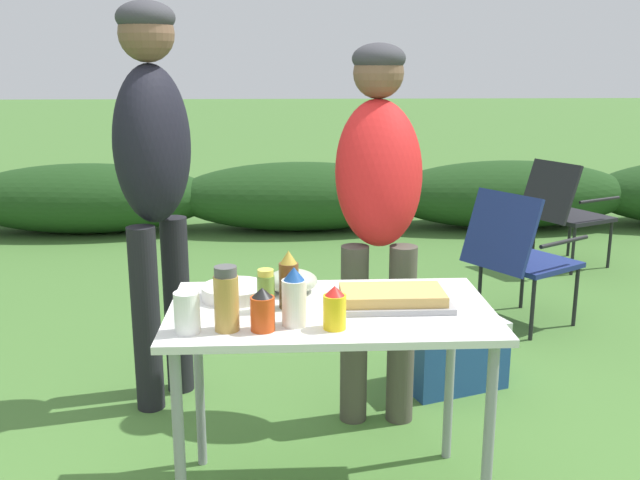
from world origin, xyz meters
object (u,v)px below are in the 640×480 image
object	(u,v)px
beer_bottle	(289,281)
standing_person_in_gray_fleece	(154,163)
camp_chair_green_behind_table	(564,208)
relish_jar	(266,291)
camp_chair_near_hedge	(518,252)
plate_stack	(235,292)
mustard_bottle	(336,308)
paper_cup_stack	(187,312)
standing_person_in_olive_jacket	(378,190)
mixing_bowl	(292,281)
cooler_box	(450,351)
spice_jar	(226,299)
hot_sauce_bottle	(263,310)
folding_table	(330,329)
mayo_bottle	(294,298)
food_tray	(392,298)

from	to	relation	value
beer_bottle	standing_person_in_gray_fleece	xyz separation A→B (m)	(-0.58, 0.84, 0.29)
standing_person_in_gray_fleece	camp_chair_green_behind_table	size ratio (longest dim) A/B	2.17
beer_bottle	relish_jar	bearing A→B (deg)	-156.73
beer_bottle	camp_chair_near_hedge	distance (m)	2.20
plate_stack	mustard_bottle	bearing A→B (deg)	-43.40
paper_cup_stack	standing_person_in_olive_jacket	world-z (taller)	standing_person_in_olive_jacket
mixing_bowl	cooler_box	world-z (taller)	mixing_bowl
cooler_box	spice_jar	bearing A→B (deg)	-150.28
hot_sauce_bottle	mixing_bowl	bearing A→B (deg)	75.91
folding_table	standing_person_in_gray_fleece	world-z (taller)	standing_person_in_gray_fleece
standing_person_in_gray_fleece	mixing_bowl	bearing A→B (deg)	-107.24
folding_table	mustard_bottle	bearing A→B (deg)	-89.00
folding_table	standing_person_in_gray_fleece	size ratio (longest dim) A/B	0.61
standing_person_in_olive_jacket	camp_chair_near_hedge	world-z (taller)	standing_person_in_olive_jacket
mustard_bottle	camp_chair_green_behind_table	world-z (taller)	mustard_bottle
standing_person_in_olive_jacket	relish_jar	bearing A→B (deg)	-119.28
beer_bottle	mustard_bottle	bearing A→B (deg)	-54.92
mustard_bottle	mayo_bottle	xyz separation A→B (m)	(-0.13, 0.04, 0.02)
plate_stack	relish_jar	xyz separation A→B (m)	(0.11, -0.14, 0.05)
folding_table	mixing_bowl	world-z (taller)	mixing_bowl
plate_stack	cooler_box	size ratio (longest dim) A/B	0.42
standing_person_in_gray_fleece	camp_chair_green_behind_table	bearing A→B (deg)	-21.02
relish_jar	standing_person_in_olive_jacket	size ratio (longest dim) A/B	0.09
paper_cup_stack	relish_jar	xyz separation A→B (m)	(0.24, 0.18, 0.01)
plate_stack	beer_bottle	distance (m)	0.23
camp_chair_green_behind_table	spice_jar	bearing A→B (deg)	-62.26
relish_jar	mayo_bottle	bearing A→B (deg)	-55.83
relish_jar	standing_person_in_olive_jacket	world-z (taller)	standing_person_in_olive_jacket
spice_jar	standing_person_in_olive_jacket	bearing A→B (deg)	56.99
food_tray	paper_cup_stack	bearing A→B (deg)	-161.97
mayo_bottle	hot_sauce_bottle	bearing A→B (deg)	-158.22
cooler_box	camp_chair_green_behind_table	bearing A→B (deg)	37.47
standing_person_in_olive_jacket	mayo_bottle	bearing A→B (deg)	-110.15
folding_table	standing_person_in_gray_fleece	xyz separation A→B (m)	(-0.72, 0.86, 0.46)
beer_bottle	camp_chair_green_behind_table	world-z (taller)	beer_bottle
camp_chair_near_hedge	cooler_box	bearing A→B (deg)	-68.96
hot_sauce_bottle	beer_bottle	xyz separation A→B (m)	(0.08, 0.21, 0.03)
spice_jar	camp_chair_green_behind_table	world-z (taller)	spice_jar
cooler_box	beer_bottle	bearing A→B (deg)	-149.63
mustard_bottle	spice_jar	world-z (taller)	spice_jar
mixing_bowl	beer_bottle	distance (m)	0.18
plate_stack	camp_chair_near_hedge	size ratio (longest dim) A/B	0.28
mustard_bottle	spice_jar	xyz separation A→B (m)	(-0.34, 0.00, 0.03)
paper_cup_stack	camp_chair_near_hedge	bearing A→B (deg)	48.61
mixing_bowl	cooler_box	xyz separation A→B (m)	(0.78, 0.76, -0.61)
food_tray	spice_jar	distance (m)	0.59
food_tray	camp_chair_green_behind_table	xyz separation A→B (m)	(1.78, 2.95, -0.30)
relish_jar	spice_jar	bearing A→B (deg)	-125.00
mayo_bottle	mustard_bottle	bearing A→B (deg)	-15.80
folding_table	camp_chair_green_behind_table	xyz separation A→B (m)	(1.99, 2.97, -0.20)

